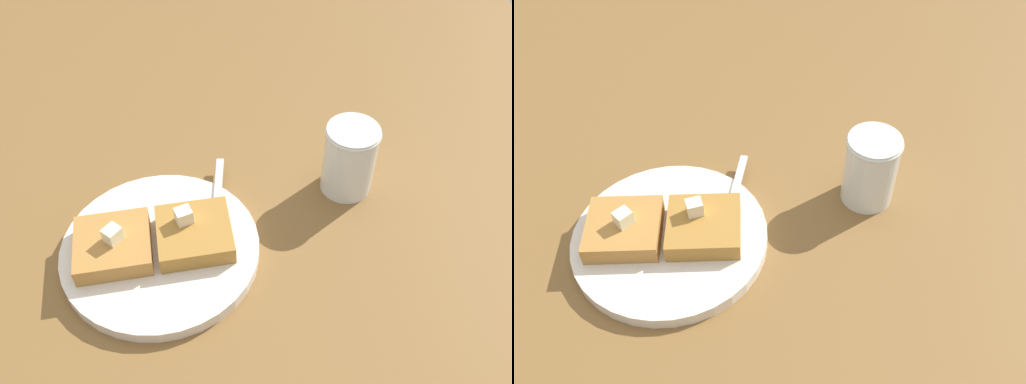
# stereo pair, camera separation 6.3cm
# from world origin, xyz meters

# --- Properties ---
(table_surface) EXTENTS (1.20, 1.20, 0.02)m
(table_surface) POSITION_xyz_m (0.00, 0.00, 0.01)
(table_surface) COLOR brown
(table_surface) RESTS_ON ground
(plate) EXTENTS (0.22, 0.22, 0.01)m
(plate) POSITION_xyz_m (0.00, 0.08, 0.03)
(plate) COLOR silver
(plate) RESTS_ON table_surface
(toast_slice_left) EXTENTS (0.09, 0.08, 0.02)m
(toast_slice_left) POSITION_xyz_m (-0.04, 0.07, 0.05)
(toast_slice_left) COLOR #A6732F
(toast_slice_left) RESTS_ON plate
(toast_slice_middle) EXTENTS (0.09, 0.08, 0.02)m
(toast_slice_middle) POSITION_xyz_m (0.05, 0.08, 0.05)
(toast_slice_middle) COLOR #B07938
(toast_slice_middle) RESTS_ON plate
(butter_pat_primary) EXTENTS (0.02, 0.02, 0.02)m
(butter_pat_primary) POSITION_xyz_m (-0.03, 0.06, 0.07)
(butter_pat_primary) COLOR #F0E8CA
(butter_pat_primary) RESTS_ON toast_slice_left
(butter_pat_secondary) EXTENTS (0.02, 0.02, 0.02)m
(butter_pat_secondary) POSITION_xyz_m (0.04, 0.08, 0.07)
(butter_pat_secondary) COLOR #EFEDC5
(butter_pat_secondary) RESTS_ON toast_slice_middle
(fork) EXTENTS (0.03, 0.16, 0.00)m
(fork) POSITION_xyz_m (-0.06, 0.04, 0.04)
(fork) COLOR silver
(fork) RESTS_ON plate
(syrup_jar) EXTENTS (0.06, 0.06, 0.09)m
(syrup_jar) POSITION_xyz_m (-0.22, -0.01, 0.07)
(syrup_jar) COLOR #38170B
(syrup_jar) RESTS_ON table_surface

